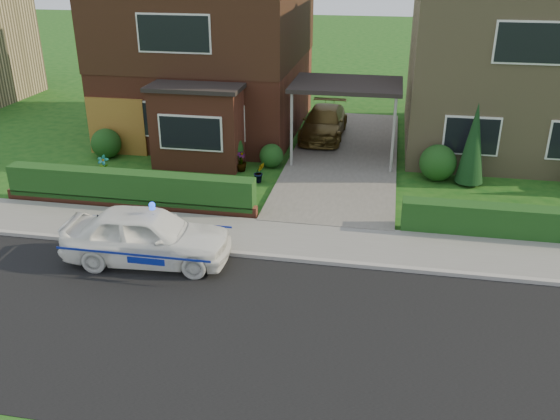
# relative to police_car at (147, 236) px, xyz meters

# --- Properties ---
(ground) EXTENTS (120.00, 120.00, 0.00)m
(ground) POSITION_rel_police_car_xyz_m (3.99, -2.40, -0.69)
(ground) COLOR #134713
(ground) RESTS_ON ground
(road) EXTENTS (60.00, 6.00, 0.02)m
(road) POSITION_rel_police_car_xyz_m (3.99, -2.40, -0.69)
(road) COLOR black
(road) RESTS_ON ground
(kerb) EXTENTS (60.00, 0.16, 0.12)m
(kerb) POSITION_rel_police_car_xyz_m (3.99, 0.65, -0.63)
(kerb) COLOR #9E9993
(kerb) RESTS_ON ground
(sidewalk) EXTENTS (60.00, 2.00, 0.10)m
(sidewalk) POSITION_rel_police_car_xyz_m (3.99, 1.70, -0.64)
(sidewalk) COLOR slate
(sidewalk) RESTS_ON ground
(driveway) EXTENTS (3.80, 12.00, 0.12)m
(driveway) POSITION_rel_police_car_xyz_m (3.99, 8.60, -0.63)
(driveway) COLOR #666059
(driveway) RESTS_ON ground
(house_left) EXTENTS (7.50, 9.53, 7.25)m
(house_left) POSITION_rel_police_car_xyz_m (-1.79, 11.50, 3.12)
(house_left) COLOR brown
(house_left) RESTS_ON ground
(house_right) EXTENTS (7.50, 8.06, 7.25)m
(house_right) POSITION_rel_police_car_xyz_m (9.79, 11.59, 2.97)
(house_right) COLOR #928059
(house_right) RESTS_ON ground
(carport_link) EXTENTS (3.80, 3.00, 2.77)m
(carport_link) POSITION_rel_police_car_xyz_m (3.99, 8.55, 1.97)
(carport_link) COLOR black
(carport_link) RESTS_ON ground
(garage_door) EXTENTS (2.20, 0.10, 2.10)m
(garage_door) POSITION_rel_police_car_xyz_m (-4.25, 7.56, 0.36)
(garage_door) COLOR brown
(garage_door) RESTS_ON ground
(dwarf_wall) EXTENTS (7.70, 0.25, 0.36)m
(dwarf_wall) POSITION_rel_police_car_xyz_m (-1.81, 2.90, -0.51)
(dwarf_wall) COLOR brown
(dwarf_wall) RESTS_ON ground
(hedge_left) EXTENTS (7.50, 0.55, 0.90)m
(hedge_left) POSITION_rel_police_car_xyz_m (-1.81, 3.05, -0.69)
(hedge_left) COLOR #113715
(hedge_left) RESTS_ON ground
(hedge_right) EXTENTS (7.50, 0.55, 0.80)m
(hedge_right) POSITION_rel_police_car_xyz_m (9.79, 2.95, -0.69)
(hedge_right) COLOR #113715
(hedge_right) RESTS_ON ground
(shrub_left_far) EXTENTS (1.08, 1.08, 1.08)m
(shrub_left_far) POSITION_rel_police_car_xyz_m (-4.51, 7.10, -0.15)
(shrub_left_far) COLOR #113715
(shrub_left_far) RESTS_ON ground
(shrub_left_mid) EXTENTS (1.32, 1.32, 1.32)m
(shrub_left_mid) POSITION_rel_police_car_xyz_m (-0.01, 6.90, -0.03)
(shrub_left_mid) COLOR #113715
(shrub_left_mid) RESTS_ON ground
(shrub_left_near) EXTENTS (0.84, 0.84, 0.84)m
(shrub_left_near) POSITION_rel_police_car_xyz_m (1.59, 7.20, -0.27)
(shrub_left_near) COLOR #113715
(shrub_left_near) RESTS_ON ground
(shrub_right_near) EXTENTS (1.20, 1.20, 1.20)m
(shrub_right_near) POSITION_rel_police_car_xyz_m (7.19, 7.00, -0.09)
(shrub_right_near) COLOR #113715
(shrub_right_near) RESTS_ON ground
(conifer_a) EXTENTS (0.90, 0.90, 2.60)m
(conifer_a) POSITION_rel_police_car_xyz_m (8.19, 6.80, 0.61)
(conifer_a) COLOR black
(conifer_a) RESTS_ON ground
(police_car) EXTENTS (3.72, 4.15, 1.54)m
(police_car) POSITION_rel_police_car_xyz_m (0.00, 0.00, 0.00)
(police_car) COLOR white
(police_car) RESTS_ON ground
(driveway_car) EXTENTS (1.66, 3.99, 1.15)m
(driveway_car) POSITION_rel_police_car_xyz_m (2.99, 10.77, 0.01)
(driveway_car) COLOR brown
(driveway_car) RESTS_ON driveway
(potted_plant_a) EXTENTS (0.41, 0.30, 0.73)m
(potted_plant_a) POSITION_rel_police_car_xyz_m (-3.72, 5.23, -0.32)
(potted_plant_a) COLOR gray
(potted_plant_a) RESTS_ON ground
(potted_plant_b) EXTENTS (0.47, 0.45, 0.66)m
(potted_plant_b) POSITION_rel_police_car_xyz_m (1.49, 5.69, -0.36)
(potted_plant_b) COLOR gray
(potted_plant_b) RESTS_ON ground
(potted_plant_c) EXTENTS (0.49, 0.49, 0.70)m
(potted_plant_c) POSITION_rel_police_car_xyz_m (0.65, 6.60, -0.34)
(potted_plant_c) COLOR gray
(potted_plant_c) RESTS_ON ground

